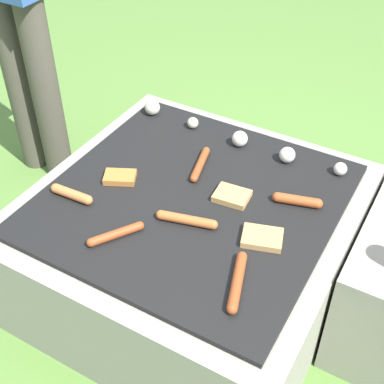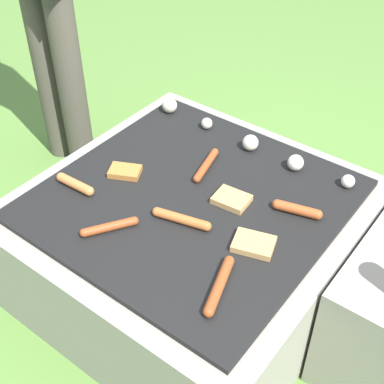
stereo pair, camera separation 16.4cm
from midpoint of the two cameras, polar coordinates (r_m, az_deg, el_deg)
The scene contains 12 objects.
ground_plane at distance 1.94m, azimuth -2.45°, elevation -9.67°, with size 14.00×14.00×0.00m, color #567F38.
grill at distance 1.79m, azimuth -2.63°, elevation -5.57°, with size 0.97×0.97×0.40m.
sausage_back_center at distance 1.64m, azimuth 8.38°, elevation -1.00°, with size 0.15×0.06×0.03m.
sausage_back_right at distance 1.76m, azimuth -1.79°, elevation 2.89°, with size 0.06×0.18×0.03m.
sausage_mid_left at distance 1.56m, azimuth -3.59°, elevation -3.10°, with size 0.18×0.07×0.03m.
sausage_front_left at distance 1.70m, azimuth -15.45°, elevation -0.33°, with size 0.15×0.04×0.03m.
sausage_back_left at distance 1.54m, azimuth -11.19°, elevation -4.56°, with size 0.11×0.15×0.03m.
sausage_front_center at distance 1.39m, azimuth 1.45°, elevation -9.69°, with size 0.08×0.20×0.03m.
bread_slice_center at distance 1.74m, azimuth -10.38°, elevation 1.47°, with size 0.12×0.11×0.02m.
bread_slice_right at distance 1.64m, azimuth 1.44°, elevation -0.54°, with size 0.11×0.09×0.02m.
bread_slice_left at distance 1.51m, azimuth 4.43°, elevation -5.04°, with size 0.13×0.12×0.02m.
mushroom_row at distance 1.88m, azimuth 1.59°, elevation 6.06°, with size 0.78×0.08×0.06m.
Camera 1 is at (0.63, -1.09, 1.48)m, focal length 50.00 mm.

